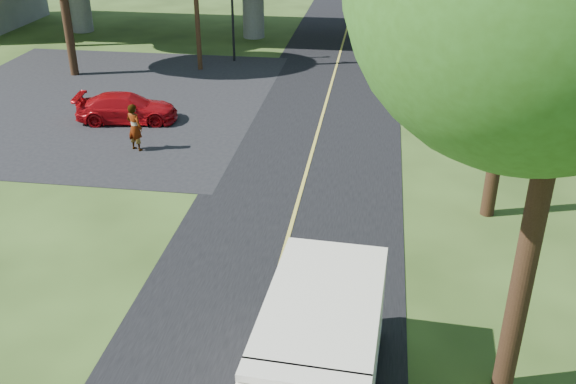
% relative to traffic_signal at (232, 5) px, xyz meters
% --- Properties ---
extents(road, '(7.00, 90.00, 0.02)m').
position_rel_traffic_signal_xyz_m(road, '(6.00, -16.00, -3.19)').
color(road, black).
rests_on(road, ground).
extents(parking_lot, '(16.00, 18.00, 0.01)m').
position_rel_traffic_signal_xyz_m(parking_lot, '(-5.00, -8.00, -3.19)').
color(parking_lot, black).
rests_on(parking_lot, ground).
extents(lane_line, '(0.12, 90.00, 0.01)m').
position_rel_traffic_signal_xyz_m(lane_line, '(6.00, -16.00, -3.17)').
color(lane_line, gold).
rests_on(lane_line, road).
extents(traffic_signal, '(0.18, 0.22, 5.20)m').
position_rel_traffic_signal_xyz_m(traffic_signal, '(0.00, 0.00, 0.00)').
color(traffic_signal, black).
rests_on(traffic_signal, ground).
extents(step_van, '(2.61, 6.31, 2.60)m').
position_rel_traffic_signal_xyz_m(step_van, '(7.60, -26.59, -1.79)').
color(step_van, silver).
rests_on(step_van, ground).
extents(red_sedan, '(4.60, 2.41, 1.27)m').
position_rel_traffic_signal_xyz_m(red_sedan, '(-2.48, -10.51, -2.56)').
color(red_sedan, '#A20A0F').
rests_on(red_sedan, ground).
extents(pedestrian, '(0.83, 0.70, 1.92)m').
position_rel_traffic_signal_xyz_m(pedestrian, '(-0.96, -13.55, -2.24)').
color(pedestrian, gray).
rests_on(pedestrian, ground).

